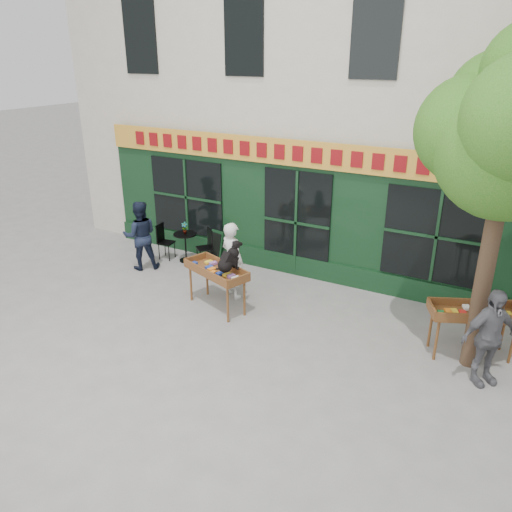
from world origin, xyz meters
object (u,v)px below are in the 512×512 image
object	(u,v)px
book_cart_right	(474,315)
man_right	(489,337)
bistro_table	(185,242)
man_left	(140,235)
woman	(232,260)
dog	(229,256)
book_cart_center	(216,273)

from	to	relation	value
book_cart_right	man_right	bearing A→B (deg)	-92.26
bistro_table	man_left	size ratio (longest dim) A/B	0.43
book_cart_right	man_left	world-z (taller)	man_left
woman	bistro_table	xyz separation A→B (m)	(-2.13, 1.14, -0.32)
book_cart_right	bistro_table	world-z (taller)	book_cart_right
bistro_table	dog	bearing A→B (deg)	-36.54
man_right	bistro_table	bearing A→B (deg)	121.84
book_cart_right	man_left	xyz separation A→B (m)	(-7.82, 0.21, 0.06)
book_cart_center	man_left	xyz separation A→B (m)	(-2.83, 0.89, 0.06)
man_left	book_cart_right	bearing A→B (deg)	136.44
bistro_table	man_left	bearing A→B (deg)	-127.87
woman	bistro_table	size ratio (longest dim) A/B	2.29
book_cart_center	man_right	world-z (taller)	man_right
bistro_table	woman	bearing A→B (deg)	-28.10
woman	man_right	distance (m)	5.34
dog	book_cart_right	bearing A→B (deg)	28.61
book_cart_center	man_left	world-z (taller)	man_left
book_cart_center	dog	distance (m)	0.59
dog	woman	world-z (taller)	woman
dog	man_left	xyz separation A→B (m)	(-3.18, 0.94, -0.41)
man_right	man_left	size ratio (longest dim) A/B	0.97
man_left	bistro_table	bearing A→B (deg)	-169.88
book_cart_center	bistro_table	bearing A→B (deg)	159.73
dog	book_cart_center	bearing A→B (deg)	-168.39
man_right	dog	bearing A→B (deg)	135.63
dog	woman	size ratio (longest dim) A/B	0.35
book_cart_center	man_left	distance (m)	2.96
dog	man_right	bearing A→B (deg)	19.44
woman	book_cart_right	bearing A→B (deg)	-159.98
dog	bistro_table	size ratio (longest dim) A/B	0.79
book_cart_right	dog	bearing A→B (deg)	164.81
woman	book_cart_right	size ratio (longest dim) A/B	1.07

